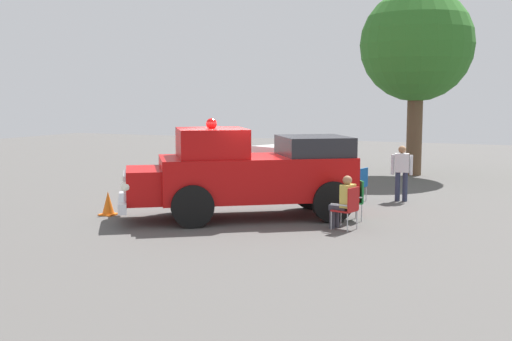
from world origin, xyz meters
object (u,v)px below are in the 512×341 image
(classic_hot_rod, at_px, (280,167))
(oak_tree_left, at_px, (417,46))
(traffic_cone, at_px, (108,204))
(lawn_chair_spare, at_px, (360,182))
(spectator_seated, at_px, (344,200))
(vintage_fire_truck, at_px, (247,172))
(lawn_chair_by_car, at_px, (355,197))
(lawn_chair_near_truck, at_px, (349,205))
(spectator_standing, at_px, (402,169))

(classic_hot_rod, xyz_separation_m, oak_tree_left, (-3.44, -5.81, 4.37))
(traffic_cone, bearing_deg, lawn_chair_spare, -138.47)
(lawn_chair_spare, bearing_deg, spectator_seated, 99.94)
(oak_tree_left, bearing_deg, vintage_fire_truck, 78.67)
(classic_hot_rod, relative_size, lawn_chair_by_car, 4.64)
(lawn_chair_spare, distance_m, spectator_seated, 4.15)
(lawn_chair_by_car, height_order, lawn_chair_spare, same)
(lawn_chair_by_car, distance_m, oak_tree_left, 11.19)
(lawn_chair_near_truck, height_order, lawn_chair_spare, same)
(lawn_chair_spare, xyz_separation_m, spectator_seated, (-0.72, 4.09, 0.11))
(spectator_standing, xyz_separation_m, oak_tree_left, (0.89, -6.74, 4.15))
(classic_hot_rod, distance_m, traffic_cone, 6.84)
(lawn_chair_near_truck, xyz_separation_m, oak_tree_left, (0.62, -11.48, 4.53))
(vintage_fire_truck, xyz_separation_m, lawn_chair_by_car, (-2.65, -0.83, -0.61))
(lawn_chair_spare, height_order, oak_tree_left, oak_tree_left)
(lawn_chair_near_truck, distance_m, lawn_chair_spare, 4.21)
(spectator_seated, xyz_separation_m, traffic_cone, (6.23, 0.80, -0.39))
(traffic_cone, bearing_deg, spectator_seated, -172.71)
(classic_hot_rod, distance_m, spectator_seated, 6.87)
(vintage_fire_truck, relative_size, classic_hot_rod, 1.29)
(vintage_fire_truck, height_order, traffic_cone, vintage_fire_truck)
(lawn_chair_near_truck, height_order, spectator_seated, spectator_seated)
(lawn_chair_near_truck, xyz_separation_m, lawn_chair_by_car, (0.19, -1.25, 0.00))
(classic_hot_rod, height_order, lawn_chair_near_truck, classic_hot_rod)
(spectator_standing, bearing_deg, traffic_cone, 39.72)
(oak_tree_left, bearing_deg, spectator_seated, 92.49)
(spectator_seated, height_order, traffic_cone, spectator_seated)
(lawn_chair_spare, bearing_deg, lawn_chair_near_truck, 101.56)
(lawn_chair_by_car, bearing_deg, lawn_chair_spare, -77.18)
(classic_hot_rod, xyz_separation_m, traffic_cone, (2.29, 6.43, -0.44))
(lawn_chair_spare, relative_size, traffic_cone, 1.61)
(classic_hot_rod, bearing_deg, lawn_chair_by_car, 131.31)
(vintage_fire_truck, distance_m, classic_hot_rod, 5.40)
(lawn_chair_by_car, xyz_separation_m, spectator_standing, (-0.46, -3.49, 0.37))
(lawn_chair_by_car, distance_m, traffic_cone, 6.50)
(classic_hot_rod, height_order, spectator_standing, spectator_standing)
(classic_hot_rod, xyz_separation_m, lawn_chair_by_car, (-3.88, 4.41, -0.16))
(lawn_chair_spare, bearing_deg, classic_hot_rod, -25.56)
(classic_hot_rod, relative_size, oak_tree_left, 0.64)
(lawn_chair_near_truck, bearing_deg, vintage_fire_truck, -8.55)
(spectator_standing, bearing_deg, classic_hot_rod, -12.05)
(lawn_chair_by_car, bearing_deg, spectator_seated, 92.99)
(vintage_fire_truck, relative_size, spectator_seated, 4.74)
(vintage_fire_truck, distance_m, oak_tree_left, 11.94)
(classic_hot_rod, distance_m, lawn_chair_spare, 3.58)
(spectator_seated, height_order, oak_tree_left, oak_tree_left)
(oak_tree_left, relative_size, traffic_cone, 11.64)
(vintage_fire_truck, xyz_separation_m, spectator_standing, (-3.10, -4.31, -0.23))
(spectator_seated, relative_size, traffic_cone, 2.03)
(traffic_cone, bearing_deg, lawn_chair_by_car, -161.91)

